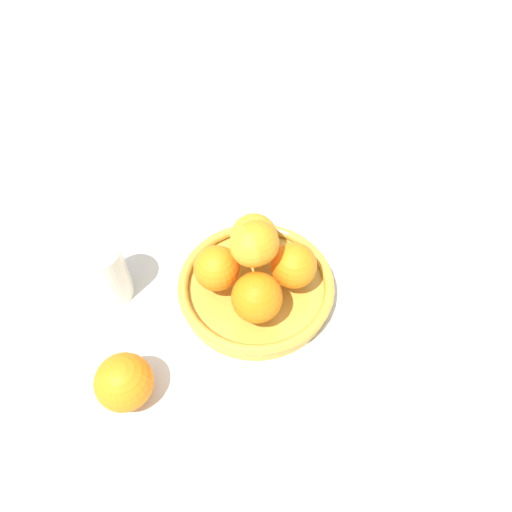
# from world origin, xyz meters

# --- Properties ---
(ground_plane) EXTENTS (4.00, 4.00, 0.00)m
(ground_plane) POSITION_xyz_m (0.00, 0.00, 0.00)
(ground_plane) COLOR beige
(fruit_bowl) EXTENTS (0.26, 0.26, 0.04)m
(fruit_bowl) POSITION_xyz_m (0.00, 0.00, 0.02)
(fruit_bowl) COLOR gold
(fruit_bowl) RESTS_ON ground_plane
(orange_pile) EXTENTS (0.18, 0.18, 0.13)m
(orange_pile) POSITION_xyz_m (-0.00, -0.00, 0.09)
(orange_pile) COLOR orange
(orange_pile) RESTS_ON fruit_bowl
(stray_orange) EXTENTS (0.08, 0.08, 0.08)m
(stray_orange) POSITION_xyz_m (0.07, -0.24, 0.04)
(stray_orange) COLOR orange
(stray_orange) RESTS_ON ground_plane
(drinking_glass) EXTENTS (0.07, 0.07, 0.11)m
(drinking_glass) POSITION_xyz_m (-0.11, -0.21, 0.06)
(drinking_glass) COLOR silver
(drinking_glass) RESTS_ON ground_plane
(napkin_folded) EXTENTS (0.15, 0.15, 0.01)m
(napkin_folded) POSITION_xyz_m (0.27, -0.09, 0.00)
(napkin_folded) COLOR silver
(napkin_folded) RESTS_ON ground_plane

